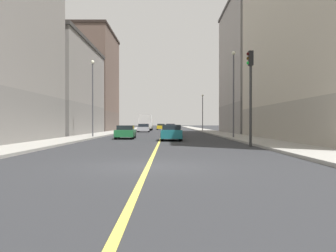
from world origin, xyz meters
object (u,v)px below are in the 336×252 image
(car_teal, at_px, (173,133))
(building_right_midblock, at_px, (46,89))
(box_truck, at_px, (147,122))
(building_right_distant, at_px, (82,82))
(car_yellow, at_px, (163,127))
(traffic_light_left_near, at_px, (252,85))
(street_lamp_right_near, at_px, (94,91))
(building_left_mid, at_px, (271,68))
(car_maroon, at_px, (172,127))
(car_white, at_px, (175,131))
(street_lamp_left_far, at_px, (204,108))
(car_silver, at_px, (145,128))
(car_green, at_px, (127,132))
(street_lamp_left_near, at_px, (235,86))
(car_blue, at_px, (172,128))

(car_teal, bearing_deg, building_right_midblock, 137.02)
(building_right_midblock, height_order, car_teal, building_right_midblock)
(car_teal, xyz_separation_m, box_truck, (-4.59, 38.23, 0.96))
(car_teal, bearing_deg, building_right_distant, 115.73)
(building_right_distant, xyz_separation_m, car_yellow, (14.18, 13.66, -8.20))
(traffic_light_left_near, bearing_deg, street_lamp_right_near, 134.01)
(street_lamp_right_near, xyz_separation_m, car_yellow, (5.89, 41.83, -4.03))
(building_left_mid, bearing_deg, car_maroon, 125.44)
(car_teal, bearing_deg, car_white, 88.07)
(building_right_distant, bearing_deg, building_right_midblock, -90.00)
(car_white, bearing_deg, building_left_mid, 41.16)
(box_truck, bearing_deg, building_right_midblock, -116.07)
(street_lamp_left_far, relative_size, car_white, 1.59)
(building_right_distant, distance_m, car_silver, 15.33)
(street_lamp_right_near, height_order, box_truck, street_lamp_right_near)
(car_yellow, xyz_separation_m, box_truck, (-2.77, -8.64, 0.97))
(street_lamp_right_near, bearing_deg, car_green, -27.67)
(traffic_light_left_near, xyz_separation_m, car_teal, (-4.79, 7.90, -3.18))
(building_right_midblock, bearing_deg, box_truck, 63.93)
(traffic_light_left_near, distance_m, car_yellow, 55.26)
(street_lamp_right_near, xyz_separation_m, car_green, (3.46, -1.82, -4.06))
(building_right_midblock, relative_size, box_truck, 2.48)
(traffic_light_left_near, height_order, car_teal, traffic_light_left_near)
(car_white, height_order, box_truck, box_truck)
(building_right_midblock, relative_size, car_silver, 4.18)
(car_green, bearing_deg, car_silver, 90.04)
(car_silver, bearing_deg, building_right_midblock, -132.48)
(street_lamp_left_far, height_order, car_green, street_lamp_left_far)
(street_lamp_left_near, bearing_deg, street_lamp_right_near, 171.53)
(building_left_mid, relative_size, street_lamp_left_far, 2.93)
(car_white, bearing_deg, box_truck, 99.20)
(car_maroon, bearing_deg, building_right_distant, -157.93)
(building_left_mid, bearing_deg, street_lamp_left_far, 125.31)
(car_blue, bearing_deg, street_lamp_left_near, -79.14)
(car_blue, bearing_deg, car_teal, -90.29)
(street_lamp_left_far, bearing_deg, car_teal, -100.29)
(street_lamp_right_near, relative_size, car_green, 1.79)
(building_right_distant, xyz_separation_m, box_truck, (11.41, 5.03, -7.24))
(traffic_light_left_near, distance_m, box_truck, 47.13)
(traffic_light_left_near, distance_m, car_maroon, 48.00)
(street_lamp_left_far, distance_m, car_blue, 6.62)
(car_silver, height_order, car_maroon, car_silver)
(street_lamp_right_near, relative_size, street_lamp_left_far, 1.18)
(building_right_distant, relative_size, traffic_light_left_near, 2.99)
(building_left_mid, distance_m, car_blue, 20.43)
(building_right_distant, distance_m, car_teal, 37.76)
(traffic_light_left_near, xyz_separation_m, car_maroon, (-4.58, 47.67, -3.18))
(car_white, distance_m, box_truck, 30.44)
(building_right_distant, height_order, car_teal, building_right_distant)
(street_lamp_left_far, bearing_deg, car_maroon, 125.65)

